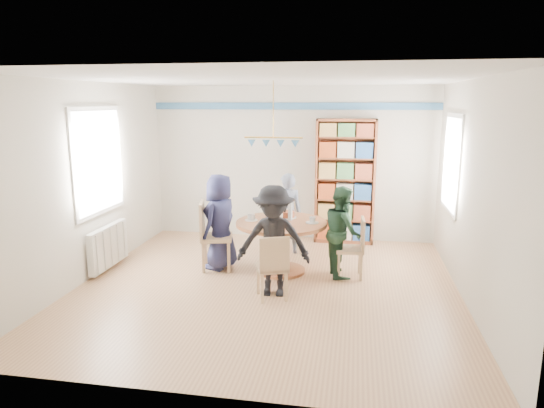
% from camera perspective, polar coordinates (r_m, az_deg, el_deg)
% --- Properties ---
extents(ground, '(5.00, 5.00, 0.00)m').
position_cam_1_polar(ground, '(6.57, -0.61, -9.72)').
color(ground, tan).
extents(room_shell, '(5.00, 5.00, 5.00)m').
position_cam_1_polar(room_shell, '(7.05, -1.44, 5.62)').
color(room_shell, white).
rests_on(room_shell, ground).
extents(radiator, '(0.12, 1.00, 0.60)m').
position_cam_1_polar(radiator, '(7.51, -18.68, -4.73)').
color(radiator, silver).
rests_on(radiator, ground).
extents(dining_table, '(1.30, 1.30, 0.75)m').
position_cam_1_polar(dining_table, '(6.96, 1.10, -3.62)').
color(dining_table, brown).
rests_on(dining_table, ground).
extents(chair_left, '(0.54, 0.54, 1.01)m').
position_cam_1_polar(chair_left, '(7.14, -7.25, -3.32)').
color(chair_left, tan).
rests_on(chair_left, ground).
extents(chair_right, '(0.40, 0.40, 0.85)m').
position_cam_1_polar(chair_right, '(6.87, 9.75, -4.79)').
color(chair_right, tan).
rests_on(chair_right, ground).
extents(chair_far, '(0.51, 0.51, 0.92)m').
position_cam_1_polar(chair_far, '(7.98, 1.87, -1.96)').
color(chair_far, tan).
rests_on(chair_far, ground).
extents(chair_near, '(0.48, 0.48, 0.84)m').
position_cam_1_polar(chair_near, '(6.00, 0.11, -7.15)').
color(chair_near, tan).
rests_on(chair_near, ground).
extents(person_left, '(0.64, 0.79, 1.41)m').
position_cam_1_polar(person_left, '(7.14, -6.13, -2.08)').
color(person_left, '#1B1D3C').
rests_on(person_left, ground).
extents(person_right, '(0.62, 0.72, 1.28)m').
position_cam_1_polar(person_right, '(6.88, 8.27, -3.20)').
color(person_right, '#193320').
rests_on(person_right, ground).
extents(person_far, '(0.53, 0.40, 1.32)m').
position_cam_1_polar(person_far, '(7.82, 1.79, -1.11)').
color(person_far, gray).
rests_on(person_far, ground).
extents(person_near, '(0.94, 0.57, 1.42)m').
position_cam_1_polar(person_near, '(6.10, 0.18, -4.39)').
color(person_near, black).
rests_on(person_near, ground).
extents(bookshelf, '(1.02, 0.31, 2.14)m').
position_cam_1_polar(bookshelf, '(8.46, 8.59, 2.49)').
color(bookshelf, brown).
rests_on(bookshelf, ground).
extents(tableware, '(1.06, 1.06, 0.28)m').
position_cam_1_polar(tableware, '(6.92, 0.96, -1.53)').
color(tableware, white).
rests_on(tableware, dining_table).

